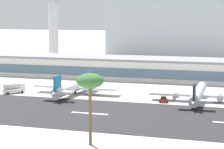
# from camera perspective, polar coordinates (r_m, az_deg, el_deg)

# --- Properties ---
(ground_plane) EXTENTS (1400.00, 1400.00, 0.00)m
(ground_plane) POSITION_cam_1_polar(r_m,az_deg,el_deg) (143.35, -2.31, -4.96)
(ground_plane) COLOR #B2AFA8
(runway_strip) EXTENTS (800.00, 43.22, 0.08)m
(runway_strip) POSITION_cam_1_polar(r_m,az_deg,el_deg) (145.64, -1.97, -4.74)
(runway_strip) COLOR #262628
(runway_strip) RESTS_ON ground_plane
(runway_centreline_dash_4) EXTENTS (12.00, 1.20, 0.01)m
(runway_centreline_dash_4) POSITION_cam_1_polar(r_m,az_deg,el_deg) (146.30, -2.70, -4.67)
(runway_centreline_dash_4) COLOR white
(runway_centreline_dash_4) RESTS_ON runway_strip
(terminal_building) EXTENTS (171.08, 24.33, 10.03)m
(terminal_building) POSITION_cam_1_polar(r_m,az_deg,el_deg) (220.76, 6.31, 0.65)
(terminal_building) COLOR silver
(terminal_building) RESTS_ON ground_plane
(control_tower) EXTENTS (12.76, 12.76, 46.15)m
(control_tower) POSITION_cam_1_polar(r_m,az_deg,el_deg) (287.91, -7.08, 6.99)
(control_tower) COLOR silver
(control_tower) RESTS_ON ground_plane
(distant_hotel_block) EXTENTS (101.00, 30.04, 40.00)m
(distant_hotel_block) POSITION_cam_1_polar(r_m,az_deg,el_deg) (338.50, 8.17, 5.46)
(distant_hotel_block) COLOR #A8B2BC
(distant_hotel_block) RESTS_ON ground_plane
(airliner_blue_tail_gate_0) EXTENTS (33.75, 43.24, 9.02)m
(airliner_blue_tail_gate_0) POSITION_cam_1_polar(r_m,az_deg,el_deg) (181.43, -4.40, -1.45)
(airliner_blue_tail_gate_0) COLOR silver
(airliner_blue_tail_gate_0) RESTS_ON ground_plane
(airliner_black_tail_gate_1) EXTENTS (33.94, 39.88, 8.32)m
(airliner_black_tail_gate_1) POSITION_cam_1_polar(r_m,az_deg,el_deg) (167.32, 10.29, -2.37)
(airliner_black_tail_gate_1) COLOR silver
(airliner_black_tail_gate_1) RESTS_ON ground_plane
(service_fuel_truck_0) EXTENTS (7.09, 8.41, 3.95)m
(service_fuel_truck_0) POSITION_cam_1_polar(r_m,az_deg,el_deg) (186.47, -11.73, -1.61)
(service_fuel_truck_0) COLOR white
(service_fuel_truck_0) RESTS_ON ground_plane
(service_baggage_tug_1) EXTENTS (3.46, 2.42, 2.20)m
(service_baggage_tug_1) POSITION_cam_1_polar(r_m,az_deg,el_deg) (164.53, 6.22, -3.03)
(service_baggage_tug_1) COLOR #B2231E
(service_baggage_tug_1) RESTS_ON ground_plane
(palm_tree_1) EXTENTS (6.36, 6.36, 16.88)m
(palm_tree_1) POSITION_cam_1_polar(r_m,az_deg,el_deg) (109.15, -2.66, -0.99)
(palm_tree_1) COLOR brown
(palm_tree_1) RESTS_ON ground_plane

